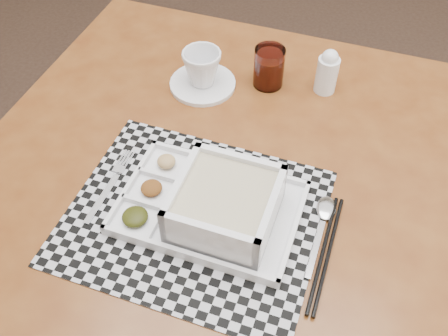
{
  "coord_description": "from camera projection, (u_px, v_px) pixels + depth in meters",
  "views": [
    {
      "loc": [
        -0.08,
        -1.25,
        1.46
      ],
      "look_at": [
        -0.2,
        -0.68,
        0.79
      ],
      "focal_mm": 40.0,
      "sensor_mm": 36.0,
      "label": 1
    }
  ],
  "objects": [
    {
      "name": "dining_table",
      "position": [
        221.0,
        188.0,
        1.04
      ],
      "size": [
        1.08,
        1.08,
        0.73
      ],
      "color": "#55260F",
      "rests_on": "ground"
    },
    {
      "name": "saucer",
      "position": [
        203.0,
        84.0,
        1.13
      ],
      "size": [
        0.15,
        0.15,
        0.01
      ],
      "primitive_type": "cylinder",
      "color": "white",
      "rests_on": "dining_table"
    },
    {
      "name": "serving_tray",
      "position": [
        219.0,
        206.0,
        0.87
      ],
      "size": [
        0.34,
        0.26,
        0.09
      ],
      "color": "white",
      "rests_on": "placemat"
    },
    {
      "name": "spoon",
      "position": [
        325.0,
        214.0,
        0.89
      ],
      "size": [
        0.04,
        0.18,
        0.01
      ],
      "color": "silver",
      "rests_on": "placemat"
    },
    {
      "name": "fork",
      "position": [
        110.0,
        183.0,
        0.94
      ],
      "size": [
        0.04,
        0.19,
        0.0
      ],
      "color": "silver",
      "rests_on": "placemat"
    },
    {
      "name": "cup",
      "position": [
        202.0,
        68.0,
        1.1
      ],
      "size": [
        0.11,
        0.11,
        0.08
      ],
      "primitive_type": "imported",
      "rotation": [
        0.0,
        0.0,
        0.36
      ],
      "color": "white",
      "rests_on": "saucer"
    },
    {
      "name": "placemat",
      "position": [
        194.0,
        216.0,
        0.9
      ],
      "size": [
        0.49,
        0.43,
        0.0
      ],
      "primitive_type": "cube",
      "rotation": [
        0.0,
        0.0,
        -0.12
      ],
      "color": "#ABABB3",
      "rests_on": "dining_table"
    },
    {
      "name": "floor",
      "position": [
        314.0,
        182.0,
        1.89
      ],
      "size": [
        5.0,
        5.0,
        0.0
      ],
      "primitive_type": "plane",
      "color": "black",
      "rests_on": "ground"
    },
    {
      "name": "creamer_bottle",
      "position": [
        327.0,
        72.0,
        1.09
      ],
      "size": [
        0.05,
        0.05,
        0.11
      ],
      "color": "white",
      "rests_on": "dining_table"
    },
    {
      "name": "chopsticks",
      "position": [
        326.0,
        253.0,
        0.84
      ],
      "size": [
        0.05,
        0.24,
        0.01
      ],
      "color": "black",
      "rests_on": "placemat"
    },
    {
      "name": "juice_glass",
      "position": [
        269.0,
        69.0,
        1.11
      ],
      "size": [
        0.07,
        0.07,
        0.09
      ],
      "color": "white",
      "rests_on": "dining_table"
    }
  ]
}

